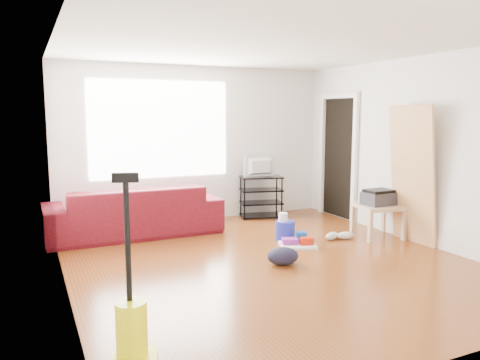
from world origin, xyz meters
name	(u,v)px	position (x,y,z in m)	size (l,w,h in m)	color
room	(270,155)	(0.07, 0.15, 1.25)	(4.51, 5.01, 2.51)	#633510
sofa	(135,235)	(-1.17, 1.95, 0.00)	(2.46, 0.96, 0.72)	#4B0512
tv_stand	(261,196)	(1.04, 2.22, 0.36)	(0.77, 0.56, 0.70)	black
tv	(261,167)	(1.04, 2.22, 0.86)	(0.58, 0.08, 0.33)	black
side_table	(378,210)	(1.95, 0.37, 0.39)	(0.67, 0.67, 0.46)	tan
printer	(379,197)	(1.95, 0.37, 0.57)	(0.42, 0.32, 0.22)	#2A2930
bucket	(285,240)	(0.65, 0.76, 0.00)	(0.27, 0.27, 0.27)	#1E289B
toilet_paper	(283,227)	(0.63, 0.77, 0.19)	(0.13, 0.13, 0.12)	white
cleaning_tray	(298,242)	(0.66, 0.43, 0.05)	(0.56, 0.50, 0.17)	white
backpack	(283,264)	(0.10, -0.15, 0.00)	(0.37, 0.30, 0.20)	black
sneakers	(339,236)	(1.36, 0.48, 0.05)	(0.48, 0.24, 0.11)	silver
vacuum	(133,346)	(-2.00, -1.85, 0.25)	(0.37, 0.40, 1.37)	#F5ED0A
door_panel	(409,242)	(2.13, -0.05, 0.00)	(0.04, 0.74, 1.86)	tan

